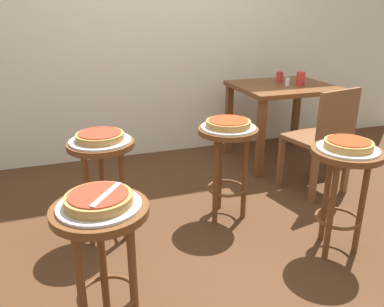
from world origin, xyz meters
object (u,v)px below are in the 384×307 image
(stool_foreground, at_px, (103,242))
(serving_plate_middle, at_px, (348,149))
(serving_plate_foreground, at_px, (99,205))
(wooden_chair, at_px, (323,137))
(stool_leftside, at_px, (103,167))
(condiment_shaker, at_px, (288,82))
(serving_plate_leftside, at_px, (100,141))
(pizza_server_knife, at_px, (106,194))
(stool_rear, at_px, (227,152))
(serving_plate_rear, at_px, (228,127))
(pizza_middle, at_px, (348,144))
(pizza_leftside, at_px, (100,136))
(dining_table, at_px, (282,98))
(cup_far_edge, at_px, (280,77))
(cup_near_edge, at_px, (301,79))
(pizza_foreground, at_px, (99,199))
(pizza_rear, at_px, (228,123))
(stool_middle, at_px, (344,177))

(stool_foreground, xyz_separation_m, serving_plate_middle, (1.40, 0.23, 0.17))
(serving_plate_foreground, distance_m, wooden_chair, 2.03)
(stool_leftside, xyz_separation_m, condiment_shaker, (1.77, 0.82, 0.28))
(serving_plate_leftside, xyz_separation_m, pizza_server_knife, (-0.07, -0.84, 0.06))
(serving_plate_foreground, bearing_deg, stool_rear, 41.58)
(wooden_chair, bearing_deg, serving_plate_rear, -172.20)
(wooden_chair, bearing_deg, stool_foreground, -152.16)
(pizza_middle, height_order, pizza_server_knife, pizza_server_knife)
(pizza_leftside, xyz_separation_m, stool_rear, (0.83, 0.01, -0.20))
(serving_plate_rear, xyz_separation_m, dining_table, (0.93, 0.86, -0.05))
(serving_plate_leftside, relative_size, cup_far_edge, 3.72)
(cup_near_edge, xyz_separation_m, pizza_server_knife, (-1.96, -1.64, -0.08))
(stool_foreground, xyz_separation_m, stool_leftside, (0.10, 0.82, 0.00))
(pizza_foreground, distance_m, dining_table, 2.51)
(pizza_rear, bearing_deg, stool_middle, -52.15)
(stool_middle, relative_size, serving_plate_leftside, 1.79)
(cup_near_edge, bearing_deg, serving_plate_middle, -113.25)
(serving_plate_middle, xyz_separation_m, serving_plate_rear, (-0.47, 0.60, 0.00))
(serving_plate_foreground, relative_size, stool_leftside, 0.52)
(condiment_shaker, relative_size, pizza_server_knife, 0.33)
(pizza_leftside, height_order, condiment_shaker, condiment_shaker)
(pizza_rear, height_order, wooden_chair, wooden_chair)
(serving_plate_foreground, relative_size, pizza_leftside, 1.20)
(pizza_leftside, bearing_deg, stool_foreground, -96.87)
(stool_rear, bearing_deg, cup_near_edge, 36.68)
(pizza_middle, relative_size, serving_plate_leftside, 0.73)
(stool_leftside, height_order, cup_near_edge, cup_near_edge)
(pizza_leftside, bearing_deg, pizza_foreground, -96.87)
(stool_middle, distance_m, condiment_shaker, 1.52)
(stool_leftside, height_order, pizza_rear, pizza_rear)
(serving_plate_leftside, height_order, condiment_shaker, condiment_shaker)
(stool_rear, bearing_deg, stool_foreground, -138.42)
(serving_plate_leftside, bearing_deg, condiment_shaker, 24.82)
(serving_plate_foreground, xyz_separation_m, cup_near_edge, (1.99, 1.62, 0.13))
(stool_middle, bearing_deg, condiment_shaker, 71.37)
(pizza_rear, bearing_deg, serving_plate_rear, 0.00)
(serving_plate_foreground, relative_size, stool_rear, 0.52)
(dining_table, relative_size, cup_near_edge, 7.10)
(stool_foreground, relative_size, condiment_shaker, 9.06)
(dining_table, bearing_deg, pizza_server_knife, -137.02)
(serving_plate_foreground, bearing_deg, pizza_foreground, 90.00)
(stool_leftside, xyz_separation_m, cup_far_edge, (1.80, 1.00, 0.29))
(pizza_rear, relative_size, condiment_shaker, 4.07)
(serving_plate_rear, relative_size, pizza_rear, 1.24)
(cup_near_edge, bearing_deg, pizza_rear, -143.32)
(stool_middle, height_order, stool_leftside, same)
(serving_plate_middle, xyz_separation_m, dining_table, (0.47, 1.46, -0.05))
(condiment_shaker, bearing_deg, dining_table, 101.53)
(serving_plate_foreground, bearing_deg, pizza_rear, 41.58)
(stool_foreground, bearing_deg, condiment_shaker, 41.21)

